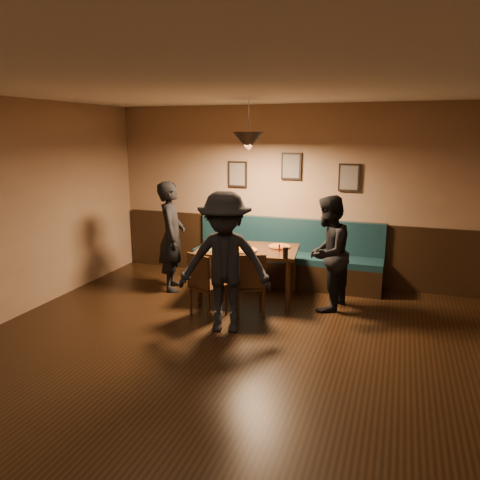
# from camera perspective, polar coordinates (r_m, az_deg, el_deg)

# --- Properties ---
(floor) EXTENTS (7.00, 7.00, 0.00)m
(floor) POSITION_cam_1_polar(r_m,az_deg,el_deg) (4.68, -4.35, -17.17)
(floor) COLOR black
(floor) RESTS_ON ground
(ceiling) EXTENTS (7.00, 7.00, 0.00)m
(ceiling) POSITION_cam_1_polar(r_m,az_deg,el_deg) (4.07, -5.07, 19.29)
(ceiling) COLOR silver
(ceiling) RESTS_ON ground
(wall_back) EXTENTS (6.00, 0.00, 6.00)m
(wall_back) POSITION_cam_1_polar(r_m,az_deg,el_deg) (7.44, 6.35, 5.64)
(wall_back) COLOR #8C704F
(wall_back) RESTS_ON ground
(wainscot) EXTENTS (5.88, 0.06, 1.00)m
(wainscot) POSITION_cam_1_polar(r_m,az_deg,el_deg) (7.58, 6.13, -1.14)
(wainscot) COLOR black
(wainscot) RESTS_ON ground
(booth_bench) EXTENTS (3.00, 0.60, 1.00)m
(booth_bench) POSITION_cam_1_polar(r_m,az_deg,el_deg) (7.33, 5.64, -1.64)
(booth_bench) COLOR #0F232D
(booth_bench) RESTS_ON ground
(picture_left) EXTENTS (0.32, 0.04, 0.42)m
(picture_left) POSITION_cam_1_polar(r_m,az_deg,el_deg) (7.63, -0.30, 8.17)
(picture_left) COLOR black
(picture_left) RESTS_ON wall_back
(picture_center) EXTENTS (0.32, 0.04, 0.42)m
(picture_center) POSITION_cam_1_polar(r_m,az_deg,el_deg) (7.37, 6.39, 9.08)
(picture_center) COLOR black
(picture_center) RESTS_ON wall_back
(picture_right) EXTENTS (0.32, 0.04, 0.42)m
(picture_right) POSITION_cam_1_polar(r_m,az_deg,el_deg) (7.23, 13.38, 7.55)
(picture_right) COLOR black
(picture_right) RESTS_ON wall_back
(pendant_lamp) EXTENTS (0.44, 0.44, 0.25)m
(pendant_lamp) POSITION_cam_1_polar(r_m,az_deg,el_deg) (6.38, 1.07, 12.14)
(pendant_lamp) COLOR black
(pendant_lamp) RESTS_ON ceiling
(dining_table) EXTENTS (1.50, 1.07, 0.75)m
(dining_table) POSITION_cam_1_polar(r_m,az_deg,el_deg) (6.68, 1.00, -4.16)
(dining_table) COLOR black
(dining_table) RESTS_ON floor
(chair_near_left) EXTENTS (0.50, 0.50, 0.87)m
(chair_near_left) POSITION_cam_1_polar(r_m,az_deg,el_deg) (6.05, -3.95, -5.47)
(chair_near_left) COLOR black
(chair_near_left) RESTS_ON floor
(chair_near_right) EXTENTS (0.50, 0.50, 0.87)m
(chair_near_right) POSITION_cam_1_polar(r_m,az_deg,el_deg) (6.06, 1.23, -5.40)
(chair_near_right) COLOR black
(chair_near_right) RESTS_ON floor
(diner_left) EXTENTS (0.59, 0.71, 1.67)m
(diner_left) POSITION_cam_1_polar(r_m,az_deg,el_deg) (7.03, -8.46, 0.45)
(diner_left) COLOR black
(diner_left) RESTS_ON floor
(diner_right) EXTENTS (0.74, 0.87, 1.56)m
(diner_right) POSITION_cam_1_polar(r_m,az_deg,el_deg) (6.28, 10.80, -1.65)
(diner_right) COLOR black
(diner_right) RESTS_ON floor
(diner_front) EXTENTS (1.22, 0.87, 1.71)m
(diner_front) POSITION_cam_1_polar(r_m,az_deg,el_deg) (5.47, -1.89, -2.84)
(diner_front) COLOR black
(diner_front) RESTS_ON floor
(pizza_a) EXTENTS (0.34, 0.34, 0.04)m
(pizza_a) POSITION_cam_1_polar(r_m,az_deg,el_deg) (6.81, -2.05, -0.39)
(pizza_a) COLOR orange
(pizza_a) RESTS_ON dining_table
(pizza_b) EXTENTS (0.44, 0.44, 0.04)m
(pizza_b) POSITION_cam_1_polar(r_m,az_deg,el_deg) (6.40, 0.58, -1.25)
(pizza_b) COLOR orange
(pizza_b) RESTS_ON dining_table
(pizza_c) EXTENTS (0.39, 0.39, 0.04)m
(pizza_c) POSITION_cam_1_polar(r_m,az_deg,el_deg) (6.63, 4.90, -0.80)
(pizza_c) COLOR orange
(pizza_c) RESTS_ON dining_table
(soda_glass) EXTENTS (0.08, 0.08, 0.15)m
(soda_glass) POSITION_cam_1_polar(r_m,az_deg,el_deg) (6.07, 5.66, -1.57)
(soda_glass) COLOR black
(soda_glass) RESTS_ON dining_table
(tabasco_bottle) EXTENTS (0.03, 0.03, 0.12)m
(tabasco_bottle) POSITION_cam_1_polar(r_m,az_deg,el_deg) (6.41, 4.90, -0.89)
(tabasco_bottle) COLOR #9B1805
(tabasco_bottle) RESTS_ON dining_table
(napkin_a) EXTENTS (0.18, 0.18, 0.01)m
(napkin_a) POSITION_cam_1_polar(r_m,az_deg,el_deg) (6.99, -2.94, -0.17)
(napkin_a) COLOR #1D6F2B
(napkin_a) RESTS_ON dining_table
(napkin_b) EXTENTS (0.20, 0.20, 0.01)m
(napkin_b) POSITION_cam_1_polar(r_m,az_deg,el_deg) (6.49, -4.32, -1.23)
(napkin_b) COLOR #1D6C29
(napkin_b) RESTS_ON dining_table
(cutlery_set) EXTENTS (0.19, 0.10, 0.00)m
(cutlery_set) POSITION_cam_1_polar(r_m,az_deg,el_deg) (6.24, 0.19, -1.81)
(cutlery_set) COLOR silver
(cutlery_set) RESTS_ON dining_table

